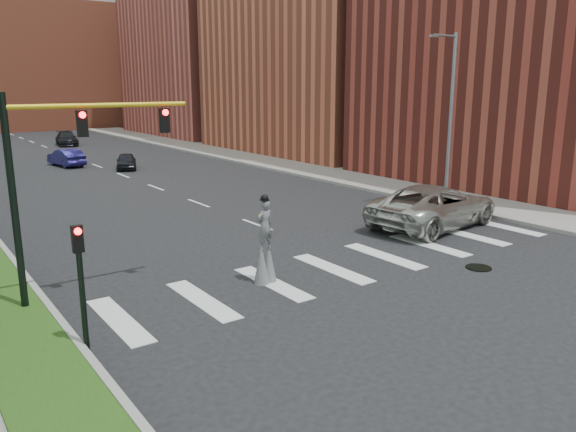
% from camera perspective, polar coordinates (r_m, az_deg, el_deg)
% --- Properties ---
extents(ground_plane, '(160.00, 160.00, 0.00)m').
position_cam_1_polar(ground_plane, '(20.23, 9.15, -5.37)').
color(ground_plane, black).
rests_on(ground_plane, ground).
extents(sidewalk_right, '(5.00, 90.00, 0.18)m').
position_cam_1_polar(sidewalk_right, '(46.97, -1.45, 5.49)').
color(sidewalk_right, gray).
rests_on(sidewalk_right, ground).
extents(manhole, '(0.90, 0.90, 0.04)m').
position_cam_1_polar(manhole, '(21.20, 18.79, -4.99)').
color(manhole, black).
rests_on(manhole, ground).
extents(building_near, '(16.00, 20.00, 22.00)m').
position_cam_1_polar(building_near, '(41.87, 24.44, 18.41)').
color(building_near, maroon).
rests_on(building_near, ground).
extents(building_mid, '(16.00, 22.00, 24.00)m').
position_cam_1_polar(building_mid, '(56.52, 3.90, 18.87)').
color(building_mid, '#BD573B').
rests_on(building_mid, ground).
extents(building_far, '(16.00, 22.00, 20.00)m').
position_cam_1_polar(building_far, '(76.43, -8.08, 15.78)').
color(building_far, '#BA5044').
rests_on(building_far, ground).
extents(building_backdrop, '(26.00, 14.00, 18.00)m').
position_cam_1_polar(building_backdrop, '(93.64, -24.21, 13.68)').
color(building_backdrop, '#BD573B').
rests_on(building_backdrop, ground).
extents(streetlight, '(2.05, 0.20, 9.00)m').
position_cam_1_polar(streetlight, '(31.38, 16.11, 9.98)').
color(streetlight, slate).
rests_on(streetlight, ground).
extents(traffic_signal, '(5.30, 0.23, 6.20)m').
position_cam_1_polar(traffic_signal, '(17.11, -22.40, 4.72)').
color(traffic_signal, black).
rests_on(traffic_signal, ground).
extents(secondary_signal, '(0.25, 0.21, 3.23)m').
position_cam_1_polar(secondary_signal, '(14.16, -20.29, -5.91)').
color(secondary_signal, black).
rests_on(secondary_signal, ground).
extents(stilt_performer, '(0.84, 0.57, 2.97)m').
position_cam_1_polar(stilt_performer, '(18.35, -2.36, -3.34)').
color(stilt_performer, black).
rests_on(stilt_performer, ground).
extents(suv_crossing, '(7.36, 4.08, 1.95)m').
position_cam_1_polar(suv_crossing, '(26.56, 14.63, 1.01)').
color(suv_crossing, '#B5B3AB').
rests_on(suv_crossing, ground).
extents(car_near, '(2.60, 3.87, 1.22)m').
position_cam_1_polar(car_near, '(45.37, -16.11, 5.37)').
color(car_near, black).
rests_on(car_near, ground).
extents(car_mid, '(2.11, 4.45, 1.41)m').
position_cam_1_polar(car_mid, '(48.56, -21.62, 5.56)').
color(car_mid, navy).
rests_on(car_mid, ground).
extents(car_far, '(2.74, 5.20, 1.44)m').
position_cam_1_polar(car_far, '(65.56, -21.57, 7.33)').
color(car_far, black).
rests_on(car_far, ground).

